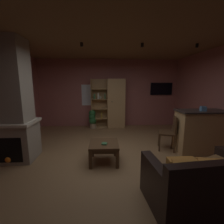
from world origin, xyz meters
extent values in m
cube|color=olive|center=(0.00, 0.00, -0.01)|extent=(5.63, 5.99, 0.02)
cube|color=#9E5B56|center=(0.00, 3.03, 1.35)|extent=(5.75, 0.06, 2.71)
cube|color=brown|center=(0.00, 0.00, 2.72)|extent=(5.63, 5.99, 0.02)
cube|color=white|center=(-0.73, 2.99, 1.29)|extent=(0.75, 0.01, 0.85)
cube|color=gray|center=(-2.26, 0.13, 0.43)|extent=(0.89, 0.68, 0.85)
cube|color=gray|center=(-2.26, 0.13, 1.78)|extent=(0.76, 0.58, 1.86)
cube|color=beige|center=(-2.26, 0.13, 0.88)|extent=(0.97, 0.76, 0.06)
cube|color=black|center=(-2.26, -0.18, 0.36)|extent=(0.63, 0.08, 0.55)
sphere|color=orange|center=(-2.26, -0.19, 0.14)|extent=(0.14, 0.14, 0.14)
cube|color=tan|center=(0.28, 2.75, 0.97)|extent=(0.69, 0.38, 1.93)
cube|color=tan|center=(-0.38, 2.93, 0.97)|extent=(0.64, 0.02, 1.93)
cube|color=tan|center=(-0.69, 2.75, 0.97)|extent=(0.02, 0.38, 1.93)
sphere|color=black|center=(0.11, 2.54, 1.06)|extent=(0.04, 0.04, 0.04)
cube|color=tan|center=(-0.38, 2.75, 0.01)|extent=(0.64, 0.38, 0.02)
cube|color=tan|center=(-0.38, 2.75, 0.39)|extent=(0.64, 0.38, 0.02)
cube|color=tan|center=(-0.38, 2.75, 0.77)|extent=(0.64, 0.38, 0.02)
cube|color=tan|center=(-0.38, 2.75, 1.16)|extent=(0.64, 0.38, 0.02)
cube|color=tan|center=(-0.38, 2.75, 1.55)|extent=(0.64, 0.38, 0.02)
cube|color=#387247|center=(-0.16, 2.69, 1.27)|extent=(0.03, 0.23, 0.21)
cube|color=beige|center=(-0.42, 2.69, 1.28)|extent=(0.05, 0.23, 0.23)
cube|color=#387247|center=(-0.56, 2.69, 1.26)|extent=(0.05, 0.23, 0.18)
cube|color=gold|center=(-0.30, 2.69, 0.51)|extent=(0.04, 0.23, 0.22)
sphere|color=beige|center=(-0.35, 2.75, 1.21)|extent=(0.10, 0.10, 0.10)
cube|color=tan|center=(2.36, 0.26, 0.53)|extent=(1.39, 0.55, 1.06)
cube|color=#2D2826|center=(2.36, 0.26, 1.08)|extent=(1.45, 0.61, 0.04)
cube|color=#598CBF|center=(2.19, 0.17, 1.15)|extent=(0.14, 0.14, 0.11)
cube|color=black|center=(1.18, -1.44, 0.21)|extent=(1.57, 1.02, 0.42)
cube|color=black|center=(1.22, -1.80, 0.63)|extent=(1.50, 0.29, 0.42)
cube|color=black|center=(0.52, -1.51, 0.34)|extent=(0.24, 0.88, 0.67)
cube|color=#AD3D2D|center=(1.00, -1.63, 0.53)|extent=(0.38, 0.19, 0.43)
cube|color=#C67F33|center=(0.83, -1.55, 0.55)|extent=(0.37, 0.16, 0.44)
cube|color=#C67F33|center=(1.26, -1.62, 0.56)|extent=(0.48, 0.26, 0.40)
cube|color=#C67F33|center=(0.85, -1.70, 0.58)|extent=(0.42, 0.25, 0.44)
cube|color=olive|center=(1.31, -1.47, 0.55)|extent=(0.41, 0.29, 0.33)
cube|color=#4C331E|center=(-0.21, -0.13, 0.42)|extent=(0.64, 0.65, 0.05)
cube|color=#4C331E|center=(-0.21, -0.13, 0.36)|extent=(0.57, 0.58, 0.08)
cube|color=#4C331E|center=(-0.49, -0.42, 0.20)|extent=(0.07, 0.07, 0.40)
cube|color=#4C331E|center=(0.07, -0.42, 0.20)|extent=(0.07, 0.07, 0.40)
cube|color=#4C331E|center=(-0.49, 0.15, 0.20)|extent=(0.07, 0.07, 0.40)
cube|color=#4C331E|center=(0.07, 0.15, 0.20)|extent=(0.07, 0.07, 0.40)
cube|color=#387247|center=(-0.20, -0.21, 0.46)|extent=(0.13, 0.13, 0.03)
cube|color=#4C331E|center=(1.46, 0.47, 0.46)|extent=(0.52, 0.52, 0.04)
cube|color=#4C331E|center=(1.64, 0.42, 0.70)|extent=(0.15, 0.40, 0.44)
cylinder|color=#4C331E|center=(1.34, 0.70, 0.23)|extent=(0.04, 0.04, 0.46)
cylinder|color=#4C331E|center=(1.24, 0.35, 0.23)|extent=(0.04, 0.04, 0.46)
cylinder|color=#4C331E|center=(1.68, 0.59, 0.23)|extent=(0.04, 0.04, 0.46)
cylinder|color=#4C331E|center=(1.58, 0.25, 0.23)|extent=(0.04, 0.04, 0.46)
cylinder|color=#9E896B|center=(-0.64, 2.62, 0.10)|extent=(0.27, 0.27, 0.19)
sphere|color=#235B2D|center=(-0.66, 2.64, 0.31)|extent=(0.30, 0.30, 0.30)
sphere|color=#235B2D|center=(-0.68, 2.64, 0.46)|extent=(0.26, 0.26, 0.26)
sphere|color=#235B2D|center=(-0.67, 2.65, 0.61)|extent=(0.26, 0.26, 0.26)
cube|color=black|center=(2.17, 2.97, 1.54)|extent=(0.89, 0.05, 0.50)
cube|color=black|center=(2.17, 2.94, 1.54)|extent=(0.85, 0.01, 0.46)
cylinder|color=black|center=(-2.01, 0.46, 2.64)|extent=(0.07, 0.07, 0.09)
cylinder|color=black|center=(-0.70, 0.43, 2.64)|extent=(0.07, 0.07, 0.09)
cylinder|color=black|center=(0.71, 0.41, 2.64)|extent=(0.07, 0.07, 0.09)
cylinder|color=black|center=(2.03, 0.39, 2.64)|extent=(0.07, 0.07, 0.09)
camera|label=1|loc=(-0.19, -3.43, 1.74)|focal=25.00mm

